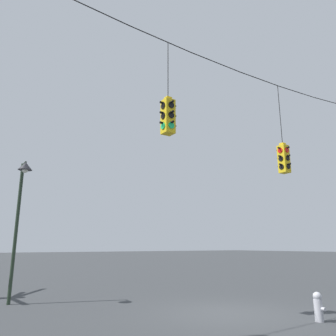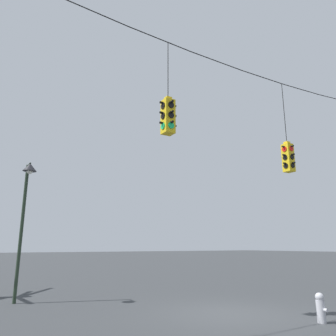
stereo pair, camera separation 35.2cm
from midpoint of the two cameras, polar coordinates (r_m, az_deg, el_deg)
The scene contains 6 objects.
ground_plane at distance 10.77m, azimuth 11.85°, elevation -23.63°, with size 200.00×200.00×0.00m, color #383A3D.
span_wire at distance 12.52m, azimuth 9.54°, elevation 18.36°, with size 16.31×0.03×0.45m.
traffic_light_near_right_pole at distance 10.16m, azimuth 1.00°, elevation 9.04°, with size 0.58×0.58×3.13m.
traffic_light_near_left_pole at distance 13.58m, azimuth 20.88°, elevation 1.78°, with size 0.58×0.58×3.71m.
street_lamp at distance 13.06m, azimuth -22.81°, elevation -4.68°, with size 0.49×0.84×4.97m.
fire_hydrant at distance 10.24m, azimuth 26.01°, elevation -21.00°, with size 0.22×0.30×0.75m.
Camera 2 is at (-7.00, -7.90, 1.97)m, focal length 35.00 mm.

